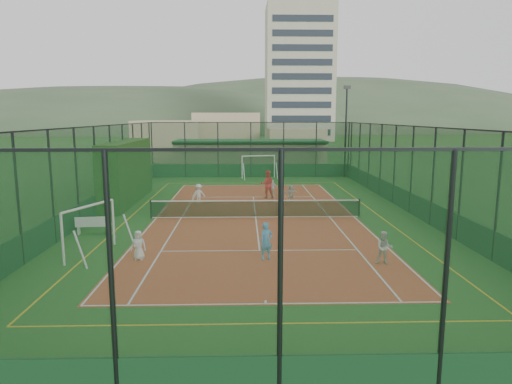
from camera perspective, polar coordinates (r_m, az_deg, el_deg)
ground at (r=25.40m, az=-0.04°, el=-3.18°), size 300.00×300.00×0.00m
court_slab at (r=25.40m, az=-0.04°, el=-3.16°), size 11.17×23.97×0.01m
tennis_net at (r=25.29m, az=-0.04°, el=-2.00°), size 11.67×0.12×1.06m
perimeter_fence at (r=24.97m, az=-0.04°, el=2.43°), size 18.12×34.12×5.00m
floodlight_ne at (r=42.42m, az=11.15°, el=7.35°), size 0.60×0.26×8.25m
clubhouse at (r=46.95m, az=-0.74°, el=4.60°), size 15.20×7.20×3.15m
apartment_tower at (r=107.94m, az=5.38°, el=14.45°), size 15.00×12.00×30.00m
distant_hills at (r=174.87m, az=-1.33°, el=7.65°), size 200.00×60.00×24.00m
hedge_left at (r=30.99m, az=-15.84°, el=2.47°), size 1.36×9.05×3.96m
white_bench at (r=23.07m, az=-19.61°, el=-3.89°), size 1.64×0.58×0.90m
futsal_goal_near at (r=19.65m, az=-20.06°, el=-4.53°), size 3.22×1.98×2.00m
futsal_goal_far at (r=41.38m, az=0.30°, el=3.15°), size 3.24×1.52×2.01m
child_near_left at (r=18.45m, az=-14.47°, el=-6.46°), size 0.58×0.39×1.17m
child_near_mid at (r=17.88m, az=1.30°, el=-6.14°), size 0.64×0.55×1.48m
child_near_right at (r=18.01m, az=15.73°, el=-6.73°), size 0.71×0.60×1.27m
child_far_left at (r=29.39m, az=-7.17°, el=-0.22°), size 0.83×0.48×1.28m
child_far_right at (r=32.01m, az=2.09°, el=0.53°), size 0.73×0.47×1.16m
child_far_back at (r=29.89m, az=4.36°, el=-0.16°), size 1.10×0.63×1.13m
coach at (r=31.13m, az=1.41°, el=0.98°), size 1.01×0.83×1.91m
tennis_balls at (r=26.95m, az=1.31°, el=-2.35°), size 2.86×0.84×0.07m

